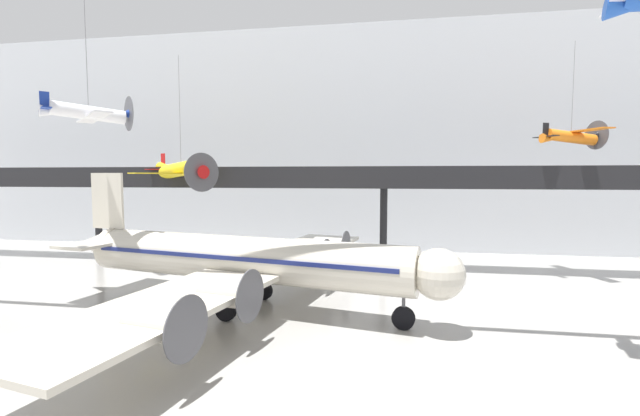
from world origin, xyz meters
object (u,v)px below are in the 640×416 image
(airliner_silver_main, at_px, (241,260))
(suspended_plane_yellow_lowwing, at_px, (181,169))
(suspended_plane_orange_highwing, at_px, (571,136))
(suspended_plane_white_twin, at_px, (89,113))

(airliner_silver_main, height_order, suspended_plane_yellow_lowwing, suspended_plane_yellow_lowwing)
(suspended_plane_yellow_lowwing, bearing_deg, airliner_silver_main, -14.82)
(airliner_silver_main, height_order, suspended_plane_orange_highwing, suspended_plane_orange_highwing)
(airliner_silver_main, xyz_separation_m, suspended_plane_white_twin, (-9.59, -1.24, 9.43))
(suspended_plane_orange_highwing, xyz_separation_m, suspended_plane_yellow_lowwing, (-34.14, -1.92, -2.70))
(airliner_silver_main, bearing_deg, suspended_plane_white_twin, -161.34)
(suspended_plane_orange_highwing, bearing_deg, airliner_silver_main, -174.25)
(suspended_plane_yellow_lowwing, height_order, suspended_plane_white_twin, suspended_plane_white_twin)
(airliner_silver_main, relative_size, suspended_plane_orange_highwing, 3.62)
(suspended_plane_orange_highwing, relative_size, suspended_plane_white_twin, 1.09)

